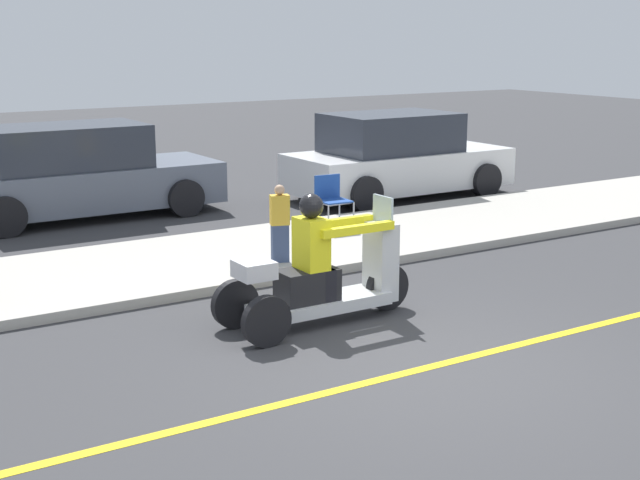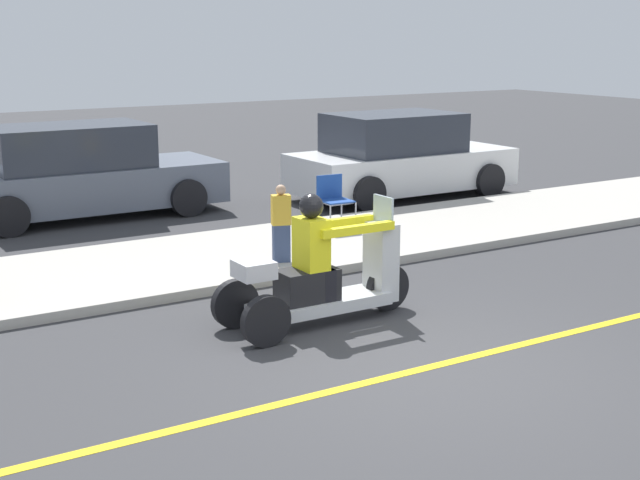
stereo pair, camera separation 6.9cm
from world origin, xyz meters
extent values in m
plane|color=#38383A|center=(0.00, 0.00, 0.00)|extent=(60.00, 60.00, 0.00)
cube|color=gold|center=(-0.15, 0.00, 0.00)|extent=(24.00, 0.12, 0.01)
cube|color=#B2ADA3|center=(0.00, 4.60, 0.06)|extent=(28.00, 2.80, 0.12)
cylinder|color=black|center=(0.75, 1.66, 0.27)|extent=(0.53, 0.10, 0.53)
cylinder|color=black|center=(-1.00, 1.32, 0.27)|extent=(0.53, 0.10, 0.53)
cylinder|color=black|center=(-1.00, 2.01, 0.27)|extent=(0.53, 0.10, 0.53)
cube|color=silver|center=(-0.15, 1.66, 0.21)|extent=(1.59, 0.48, 0.13)
cube|color=black|center=(-0.31, 1.66, 0.45)|extent=(0.64, 0.38, 0.35)
cube|color=silver|center=(0.65, 1.66, 0.58)|extent=(0.24, 0.38, 0.88)
cube|color=silver|center=(0.67, 1.66, 1.17)|extent=(0.03, 0.34, 0.30)
cube|color=silver|center=(-0.95, 1.66, 0.72)|extent=(0.36, 0.38, 0.18)
cube|color=yellow|center=(-0.26, 1.66, 0.90)|extent=(0.26, 0.38, 0.55)
sphere|color=black|center=(-0.26, 1.66, 1.31)|extent=(0.26, 0.26, 0.26)
cube|color=black|center=(-0.13, 1.54, 0.45)|extent=(0.14, 0.14, 0.35)
cube|color=black|center=(-0.13, 1.78, 0.45)|extent=(0.14, 0.14, 0.35)
cube|color=yellow|center=(0.19, 1.46, 1.04)|extent=(0.91, 0.09, 0.09)
cube|color=yellow|center=(0.19, 1.86, 1.04)|extent=(0.91, 0.09, 0.09)
cube|color=#38476B|center=(0.57, 3.79, 0.37)|extent=(0.25, 0.21, 0.50)
cube|color=gold|center=(0.57, 3.79, 0.82)|extent=(0.28, 0.22, 0.40)
sphere|color=tan|center=(0.57, 3.79, 1.08)|extent=(0.14, 0.14, 0.14)
cylinder|color=#A5A8AD|center=(2.00, 4.85, 0.34)|extent=(0.02, 0.02, 0.44)
cylinder|color=#A5A8AD|center=(2.44, 4.82, 0.34)|extent=(0.02, 0.02, 0.44)
cylinder|color=#A5A8AD|center=(2.03, 5.29, 0.34)|extent=(0.02, 0.02, 0.44)
cylinder|color=#A5A8AD|center=(2.47, 5.26, 0.34)|extent=(0.02, 0.02, 0.44)
cube|color=#1E479E|center=(2.24, 5.05, 0.57)|extent=(0.47, 0.47, 0.02)
cube|color=#1E479E|center=(2.25, 5.27, 0.75)|extent=(0.44, 0.05, 0.38)
cube|color=slate|center=(-0.54, 8.60, 0.52)|extent=(4.59, 1.73, 0.69)
cube|color=#2D333D|center=(-0.77, 8.60, 1.22)|extent=(2.53, 1.56, 0.71)
cylinder|color=black|center=(0.95, 7.74, 0.32)|extent=(0.64, 0.22, 0.64)
cylinder|color=black|center=(0.95, 9.47, 0.32)|extent=(0.64, 0.22, 0.64)
cylinder|color=black|center=(-2.03, 7.74, 0.32)|extent=(0.64, 0.22, 0.64)
cube|color=silver|center=(5.18, 7.29, 0.53)|extent=(4.31, 1.77, 0.70)
cube|color=#2D333D|center=(4.96, 7.29, 1.24)|extent=(2.37, 1.59, 0.72)
cylinder|color=black|center=(6.58, 6.41, 0.32)|extent=(0.64, 0.22, 0.64)
cylinder|color=black|center=(6.58, 8.17, 0.32)|extent=(0.64, 0.22, 0.64)
cylinder|color=black|center=(3.77, 6.41, 0.32)|extent=(0.64, 0.22, 0.64)
cylinder|color=black|center=(3.77, 8.17, 0.32)|extent=(0.64, 0.22, 0.64)
camera|label=1|loc=(-5.06, -6.13, 3.09)|focal=50.00mm
camera|label=2|loc=(-5.00, -6.17, 3.09)|focal=50.00mm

